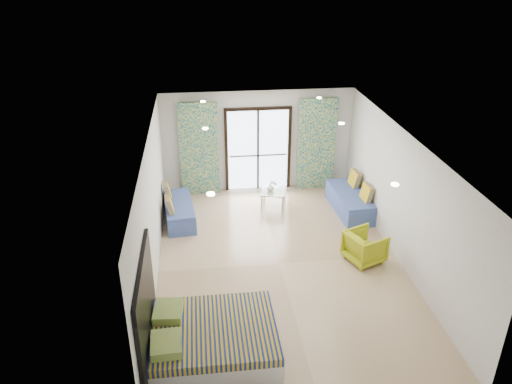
{
  "coord_description": "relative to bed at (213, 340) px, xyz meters",
  "views": [
    {
      "loc": [
        -1.52,
        -8.58,
        5.88
      ],
      "look_at": [
        -0.36,
        1.1,
        1.15
      ],
      "focal_mm": 35.0,
      "sensor_mm": 36.0,
      "label": 1
    }
  ],
  "objects": [
    {
      "name": "armchair",
      "position": [
        3.26,
        2.34,
        0.08
      ],
      "size": [
        0.88,
        0.91,
        0.73
      ],
      "primitive_type": "imported",
      "rotation": [
        0.0,
        0.0,
        1.96
      ],
      "color": "#A5AE16",
      "rests_on": "floor"
    },
    {
      "name": "downlight_f",
      "position": [
        2.88,
        5.42,
        2.38
      ],
      "size": [
        0.12,
        0.12,
        0.02
      ],
      "primitive_type": "cylinder",
      "color": "#FFE0B2",
      "rests_on": "ceiling"
    },
    {
      "name": "curtain_left",
      "position": [
        -0.07,
        5.99,
        0.96
      ],
      "size": [
        1.0,
        0.1,
        2.5
      ],
      "primitive_type": "cube",
      "color": "silver",
      "rests_on": "floor"
    },
    {
      "name": "switch_plate",
      "position": [
        -0.99,
        1.25,
        0.76
      ],
      "size": [
        0.02,
        0.1,
        0.1
      ],
      "primitive_type": "cube",
      "color": "silver",
      "rests_on": "wall_left"
    },
    {
      "name": "downlight_a",
      "position": [
        0.08,
        0.42,
        2.38
      ],
      "size": [
        0.12,
        0.12,
        0.02
      ],
      "primitive_type": "cylinder",
      "color": "#FFE0B2",
      "rests_on": "ceiling"
    },
    {
      "name": "ceiling",
      "position": [
        1.48,
        2.42,
        2.41
      ],
      "size": [
        5.0,
        7.5,
        0.01
      ],
      "primitive_type": null,
      "color": "silver",
      "rests_on": "ground"
    },
    {
      "name": "wall_back",
      "position": [
        1.48,
        6.17,
        1.06
      ],
      "size": [
        5.0,
        0.01,
        2.7
      ],
      "primitive_type": null,
      "color": "silver",
      "rests_on": "ground"
    },
    {
      "name": "curtain_right",
      "position": [
        3.03,
        5.99,
        0.96
      ],
      "size": [
        1.0,
        0.1,
        2.5
      ],
      "primitive_type": "cube",
      "color": "silver",
      "rests_on": "floor"
    },
    {
      "name": "floor",
      "position": [
        1.48,
        2.42,
        -0.29
      ],
      "size": [
        5.0,
        7.5,
        0.01
      ],
      "primitive_type": null,
      "color": "#997B5B",
      "rests_on": "ground"
    },
    {
      "name": "headboard",
      "position": [
        -0.98,
        -0.0,
        0.76
      ],
      "size": [
        0.06,
        2.1,
        1.5
      ],
      "primitive_type": "cube",
      "color": "black",
      "rests_on": "floor"
    },
    {
      "name": "coffee_table",
      "position": [
        1.74,
        5.05,
        0.07
      ],
      "size": [
        0.74,
        0.74,
        0.7
      ],
      "rotation": [
        0.0,
        0.0,
        -0.26
      ],
      "color": "silver",
      "rests_on": "floor"
    },
    {
      "name": "daybed_left",
      "position": [
        -0.64,
        4.56,
        -0.03
      ],
      "size": [
        0.82,
        1.72,
        0.82
      ],
      "rotation": [
        0.0,
        0.0,
        0.11
      ],
      "color": "#3D5192",
      "rests_on": "floor"
    },
    {
      "name": "bed",
      "position": [
        0.0,
        0.0,
        0.0
      ],
      "size": [
        2.0,
        1.63,
        0.69
      ],
      "color": "silver",
      "rests_on": "floor"
    },
    {
      "name": "downlight_d",
      "position": [
        2.88,
        3.42,
        2.38
      ],
      "size": [
        0.12,
        0.12,
        0.02
      ],
      "primitive_type": "cylinder",
      "color": "#FFE0B2",
      "rests_on": "ceiling"
    },
    {
      "name": "wall_right",
      "position": [
        3.98,
        2.42,
        1.06
      ],
      "size": [
        0.01,
        7.5,
        2.7
      ],
      "primitive_type": null,
      "color": "silver",
      "rests_on": "ground"
    },
    {
      "name": "downlight_b",
      "position": [
        2.88,
        0.42,
        2.38
      ],
      "size": [
        0.12,
        0.12,
        0.02
      ],
      "primitive_type": "cylinder",
      "color": "#FFE0B2",
      "rests_on": "ceiling"
    },
    {
      "name": "daybed_right",
      "position": [
        3.59,
        4.53,
        -0.01
      ],
      "size": [
        0.8,
        1.83,
        0.89
      ],
      "rotation": [
        0.0,
        0.0,
        0.06
      ],
      "color": "#3D5192",
      "rests_on": "floor"
    },
    {
      "name": "wall_front",
      "position": [
        1.48,
        -1.33,
        1.06
      ],
      "size": [
        5.0,
        0.01,
        2.7
      ],
      "primitive_type": null,
      "color": "silver",
      "rests_on": "ground"
    },
    {
      "name": "wall_left",
      "position": [
        -1.02,
        2.42,
        1.06
      ],
      "size": [
        0.01,
        7.5,
        2.7
      ],
      "primitive_type": null,
      "color": "silver",
      "rests_on": "ground"
    },
    {
      "name": "downlight_e",
      "position": [
        0.08,
        5.42,
        2.38
      ],
      "size": [
        0.12,
        0.12,
        0.02
      ],
      "primitive_type": "cylinder",
      "color": "#FFE0B2",
      "rests_on": "ceiling"
    },
    {
      "name": "balcony_rail",
      "position": [
        1.48,
        6.15,
        0.66
      ],
      "size": [
        1.52,
        0.03,
        0.04
      ],
      "primitive_type": "cube",
      "color": "#595451",
      "rests_on": "balcony_door"
    },
    {
      "name": "balcony_door",
      "position": [
        1.48,
        6.14,
        0.97
      ],
      "size": [
        1.76,
        0.08,
        2.28
      ],
      "color": "black",
      "rests_on": "floor"
    },
    {
      "name": "downlight_c",
      "position": [
        0.08,
        3.42,
        2.38
      ],
      "size": [
        0.12,
        0.12,
        0.02
      ],
      "primitive_type": "cylinder",
      "color": "#FFE0B2",
      "rests_on": "ceiling"
    },
    {
      "name": "vase",
      "position": [
        1.67,
        5.09,
        0.21
      ],
      "size": [
        0.25,
        0.25,
        0.19
      ],
      "primitive_type": "imported",
      "rotation": [
        0.0,
        0.0,
        -0.41
      ],
      "color": "white",
      "rests_on": "coffee_table"
    }
  ]
}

